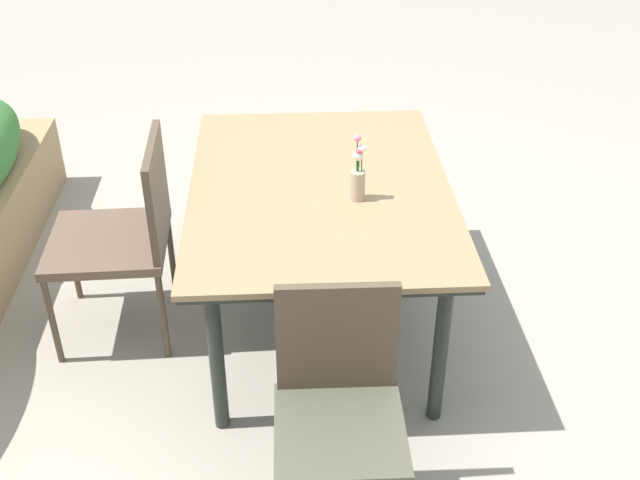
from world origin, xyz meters
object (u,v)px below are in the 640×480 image
chair_end_left (339,402)px  chair_far_side (126,228)px  flower_vase (358,176)px  dining_table (320,198)px

chair_end_left → chair_far_side: bearing=-51.6°
chair_far_side → flower_vase: size_ratio=3.26×
chair_end_left → flower_vase: bearing=-98.1°
chair_end_left → flower_vase: size_ratio=3.16×
chair_far_side → dining_table: bearing=-93.5°
flower_vase → chair_end_left: bearing=171.2°
flower_vase → chair_far_side: bearing=81.1°
chair_far_side → chair_end_left: bearing=-143.7°
dining_table → flower_vase: (-0.12, -0.14, 0.16)m
dining_table → chair_far_side: 0.83m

